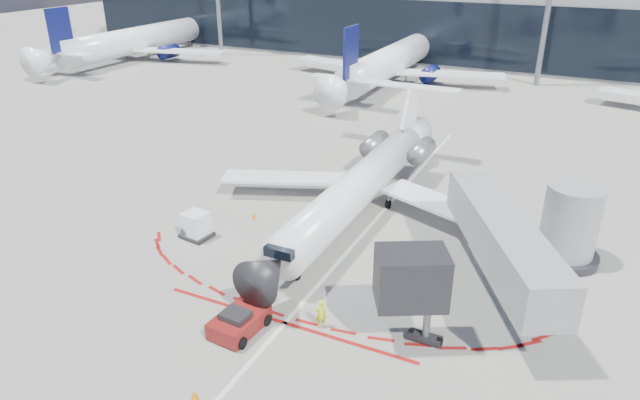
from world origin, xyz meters
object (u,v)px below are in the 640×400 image
at_px(regional_jet, 364,182).
at_px(uld_container, 196,225).
at_px(pushback_tug, 239,321).
at_px(ramp_worker, 321,314).

bearing_deg(regional_jet, uld_container, -134.84).
xyz_separation_m(pushback_tug, ramp_worker, (3.46, 2.02, 0.24)).
height_order(regional_jet, pushback_tug, regional_jet).
distance_m(regional_jet, pushback_tug, 15.34).
relative_size(pushback_tug, uld_container, 2.34).
relative_size(regional_jet, uld_container, 13.28).
height_order(regional_jet, uld_container, regional_jet).
xyz_separation_m(ramp_worker, uld_container, (-11.29, 4.95, 0.08)).
bearing_deg(ramp_worker, regional_jet, -118.77).
bearing_deg(uld_container, regional_jet, 53.03).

